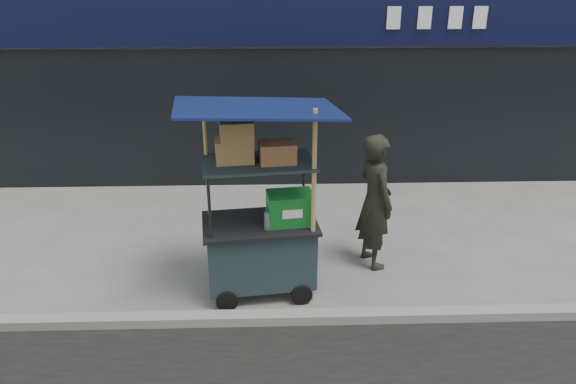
{
  "coord_description": "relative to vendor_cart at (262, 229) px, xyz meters",
  "views": [
    {
      "loc": [
        0.21,
        -5.48,
        3.91
      ],
      "look_at": [
        0.42,
        1.2,
        1.01
      ],
      "focal_mm": 35.0,
      "sensor_mm": 36.0,
      "label": 1
    }
  ],
  "objects": [
    {
      "name": "vendor_cart",
      "position": [
        0.0,
        0.0,
        0.0
      ],
      "size": [
        1.94,
        1.47,
        2.43
      ],
      "rotation": [
        0.0,
        0.0,
        0.12
      ],
      "color": "#1A282C",
      "rests_on": "ground"
    },
    {
      "name": "curb",
      "position": [
        -0.08,
        -0.68,
        -0.79
      ],
      "size": [
        80.0,
        0.18,
        0.12
      ],
      "primitive_type": "cube",
      "color": "gray",
      "rests_on": "ground"
    },
    {
      "name": "ground",
      "position": [
        -0.08,
        -0.48,
        -0.85
      ],
      "size": [
        80.0,
        80.0,
        0.0
      ],
      "primitive_type": "plane",
      "color": "slate",
      "rests_on": "ground"
    },
    {
      "name": "vendor_man",
      "position": [
        1.46,
        0.62,
        0.06
      ],
      "size": [
        0.63,
        0.77,
        1.82
      ],
      "primitive_type": "imported",
      "rotation": [
        0.0,
        0.0,
        1.91
      ],
      "color": "black",
      "rests_on": "ground"
    }
  ]
}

